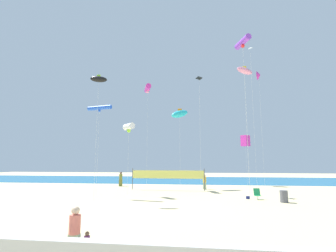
% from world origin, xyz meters
% --- Properties ---
extents(ground_plane, '(120.00, 120.00, 0.00)m').
position_xyz_m(ground_plane, '(0.00, 0.00, 0.00)').
color(ground_plane, beige).
extents(ocean_band, '(120.00, 20.00, 0.01)m').
position_xyz_m(ocean_band, '(0.00, 28.62, 0.00)').
color(ocean_band, '#1E6B99').
rests_on(ocean_band, ground).
extents(mother_figure, '(0.37, 0.37, 1.61)m').
position_xyz_m(mother_figure, '(-1.44, -9.07, 0.86)').
color(mother_figure, '#99B28C').
rests_on(mother_figure, ground).
extents(toddler_figure, '(0.19, 0.19, 0.83)m').
position_xyz_m(toddler_figure, '(-0.99, -9.08, 0.44)').
color(toddler_figure, maroon).
rests_on(toddler_figure, ground).
extents(beachgoer_olive_shirt, '(0.43, 0.43, 1.86)m').
position_xyz_m(beachgoer_olive_shirt, '(-7.83, 15.06, 0.99)').
color(beachgoer_olive_shirt, olive).
rests_on(beachgoer_olive_shirt, ground).
extents(beachgoer_mustard_shirt, '(0.39, 0.39, 1.71)m').
position_xyz_m(beachgoer_mustard_shirt, '(3.01, 12.68, 0.91)').
color(beachgoer_mustard_shirt, '#99B28C').
rests_on(beachgoer_mustard_shirt, ground).
extents(folding_beach_chair, '(0.52, 0.65, 0.89)m').
position_xyz_m(folding_beach_chair, '(7.32, 5.27, 0.47)').
color(folding_beach_chair, '#1E8C4C').
rests_on(folding_beach_chair, ground).
extents(trash_barrel, '(0.59, 0.59, 0.91)m').
position_xyz_m(trash_barrel, '(9.00, 3.77, 0.46)').
color(trash_barrel, '#595960').
rests_on(trash_barrel, ground).
extents(volleyball_net, '(8.29, 0.38, 2.40)m').
position_xyz_m(volleyball_net, '(-1.12, 11.26, 1.64)').
color(volleyball_net, '#4C4C51').
rests_on(volleyball_net, ground).
extents(beach_handbag, '(0.30, 0.15, 0.24)m').
position_xyz_m(beach_handbag, '(6.55, 5.34, 0.12)').
color(beach_handbag, navy).
rests_on(beach_handbag, ground).
extents(kite_magenta_box, '(1.33, 1.33, 6.81)m').
position_xyz_m(kite_magenta_box, '(8.80, 18.66, 6.06)').
color(kite_magenta_box, silver).
rests_on(kite_magenta_box, ground).
extents(kite_black_inflatable, '(1.57, 0.65, 10.60)m').
position_xyz_m(kite_black_inflatable, '(-5.96, 2.62, 10.17)').
color(kite_black_inflatable, silver).
rests_on(kite_black_inflatable, ground).
extents(kite_violet_tube, '(1.13, 2.01, 13.29)m').
position_xyz_m(kite_violet_tube, '(6.33, 3.11, 12.99)').
color(kite_violet_tube, silver).
rests_on(kite_violet_tube, ground).
extents(kite_magenta_delta, '(0.84, 1.24, 15.02)m').
position_xyz_m(kite_magenta_delta, '(10.40, 15.74, 14.40)').
color(kite_magenta_delta, silver).
rests_on(kite_magenta_delta, ground).
extents(kite_cyan_inflatable, '(2.61, 2.33, 10.02)m').
position_xyz_m(kite_cyan_inflatable, '(0.05, 14.21, 9.24)').
color(kite_cyan_inflatable, silver).
rests_on(kite_cyan_inflatable, ground).
extents(kite_white_tube, '(1.44, 1.45, 6.90)m').
position_xyz_m(kite_white_tube, '(-4.36, 6.58, 6.55)').
color(kite_white_tube, silver).
rests_on(kite_white_tube, ground).
extents(kite_magenta_tube, '(1.30, 2.23, 12.80)m').
position_xyz_m(kite_magenta_tube, '(-3.94, 13.13, 12.42)').
color(kite_magenta_tube, silver).
rests_on(kite_magenta_tube, ground).
extents(kite_white_diamond, '(0.71, 0.70, 17.38)m').
position_xyz_m(kite_white_diamond, '(8.98, 13.41, 16.63)').
color(kite_white_diamond, silver).
rests_on(kite_white_diamond, ground).
extents(kite_blue_tube, '(2.57, 0.94, 8.47)m').
position_xyz_m(kite_blue_tube, '(-6.92, 5.27, 8.25)').
color(kite_blue_tube, silver).
rests_on(kite_blue_tube, ground).
extents(kite_black_diamond, '(0.71, 0.72, 12.34)m').
position_xyz_m(kite_black_diamond, '(2.63, 9.17, 12.01)').
color(kite_black_diamond, silver).
rests_on(kite_black_diamond, ground).
extents(kite_pink_inflatable, '(2.15, 1.55, 13.73)m').
position_xyz_m(kite_pink_inflatable, '(7.66, 10.40, 13.17)').
color(kite_pink_inflatable, silver).
rests_on(kite_pink_inflatable, ground).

